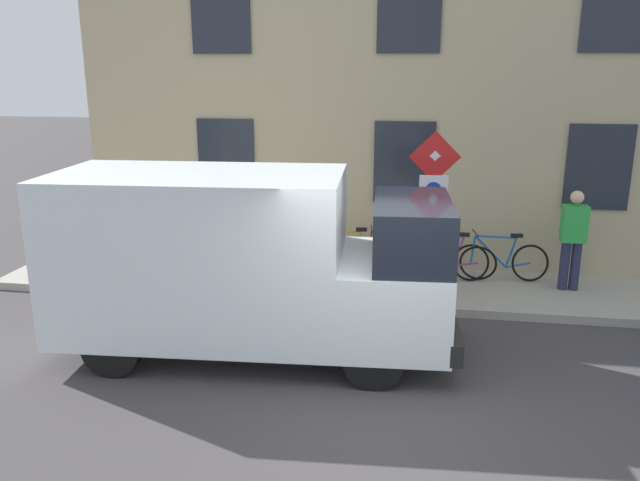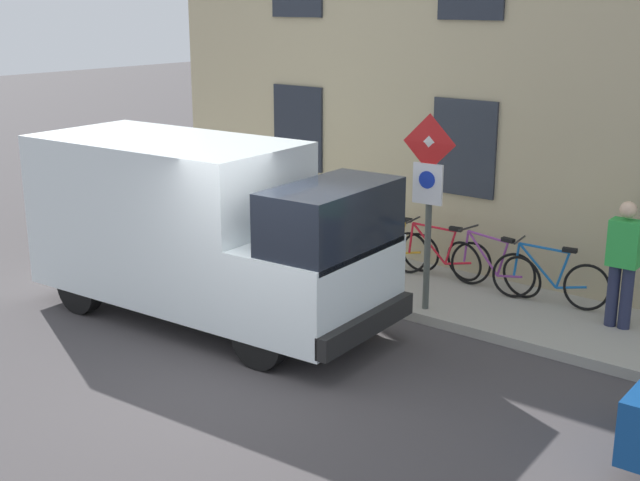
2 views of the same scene
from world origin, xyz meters
TOP-DOWN VIEW (x-y plane):
  - ground_plane at (0.00, 0.00)m, footprint 80.00×80.00m
  - sidewalk_slab at (3.92, 0.00)m, footprint 2.10×14.28m
  - building_facade at (5.31, 0.00)m, footprint 0.75×12.28m
  - sign_post_stacked at (3.08, -0.52)m, footprint 0.16×0.56m
  - delivery_van at (1.16, 1.96)m, footprint 2.33×5.44m
  - bicycle_blue at (4.42, -1.77)m, footprint 0.49×1.71m
  - bicycle_purple at (4.42, -0.86)m, footprint 0.50×1.71m
  - bicycle_red at (4.42, 0.05)m, footprint 0.46×1.71m
  - bicycle_orange at (4.42, 0.97)m, footprint 0.46×1.71m
  - pedestrian at (4.13, -2.89)m, footprint 0.27×0.41m

SIDE VIEW (x-z plane):
  - ground_plane at x=0.00m, z-range 0.00..0.00m
  - sidewalk_slab at x=3.92m, z-range 0.00..0.14m
  - bicycle_blue at x=4.42m, z-range 0.07..0.96m
  - bicycle_purple at x=4.42m, z-range 0.07..0.96m
  - bicycle_red at x=4.42m, z-range 0.07..0.96m
  - bicycle_orange at x=4.42m, z-range 0.07..0.96m
  - pedestrian at x=4.13m, z-range 0.21..1.93m
  - delivery_van at x=1.16m, z-range 0.08..2.58m
  - sign_post_stacked at x=3.08m, z-range 0.59..3.24m
  - building_facade at x=5.31m, z-range 0.00..6.68m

